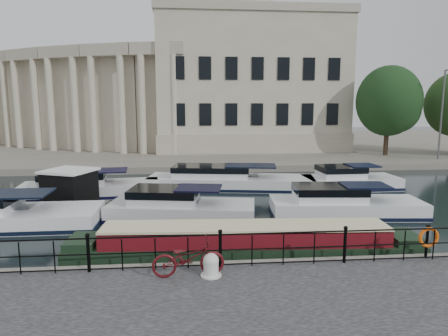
{
  "coord_description": "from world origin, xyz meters",
  "views": [
    {
      "loc": [
        -0.95,
        -14.04,
        5.6
      ],
      "look_at": [
        0.5,
        2.0,
        3.0
      ],
      "focal_mm": 32.0,
      "sensor_mm": 36.0,
      "label": 1
    }
  ],
  "objects_px": {
    "bicycle": "(188,258)",
    "mooring_bollard": "(211,265)",
    "life_ring_post": "(428,238)",
    "narrowboat": "(245,246)",
    "harbour_hut": "(70,191)"
  },
  "relations": [
    {
      "from": "life_ring_post",
      "to": "harbour_hut",
      "type": "distance_m",
      "value": 17.33
    },
    {
      "from": "bicycle",
      "to": "mooring_bollard",
      "type": "bearing_deg",
      "value": -99.73
    },
    {
      "from": "bicycle",
      "to": "mooring_bollard",
      "type": "xyz_separation_m",
      "value": [
        0.66,
        -0.06,
        -0.23
      ]
    },
    {
      "from": "bicycle",
      "to": "narrowboat",
      "type": "height_order",
      "value": "bicycle"
    },
    {
      "from": "bicycle",
      "to": "life_ring_post",
      "type": "distance_m",
      "value": 7.87
    },
    {
      "from": "bicycle",
      "to": "life_ring_post",
      "type": "height_order",
      "value": "life_ring_post"
    },
    {
      "from": "bicycle",
      "to": "mooring_bollard",
      "type": "distance_m",
      "value": 0.71
    },
    {
      "from": "harbour_hut",
      "to": "life_ring_post",
      "type": "bearing_deg",
      "value": -12.48
    },
    {
      "from": "bicycle",
      "to": "narrowboat",
      "type": "distance_m",
      "value": 3.6
    },
    {
      "from": "narrowboat",
      "to": "bicycle",
      "type": "bearing_deg",
      "value": -123.6
    },
    {
      "from": "bicycle",
      "to": "mooring_bollard",
      "type": "relative_size",
      "value": 3.05
    },
    {
      "from": "mooring_bollard",
      "to": "narrowboat",
      "type": "distance_m",
      "value": 3.26
    },
    {
      "from": "life_ring_post",
      "to": "mooring_bollard",
      "type": "bearing_deg",
      "value": -174.37
    },
    {
      "from": "mooring_bollard",
      "to": "bicycle",
      "type": "bearing_deg",
      "value": 175.19
    },
    {
      "from": "narrowboat",
      "to": "harbour_hut",
      "type": "distance_m",
      "value": 11.49
    }
  ]
}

